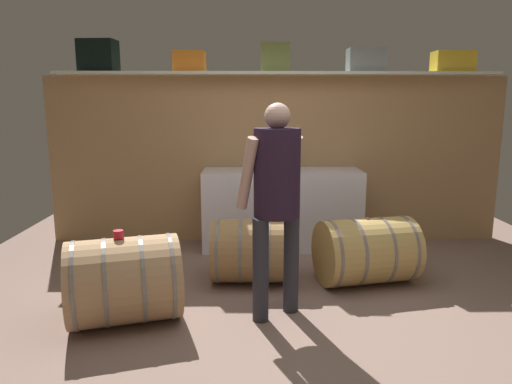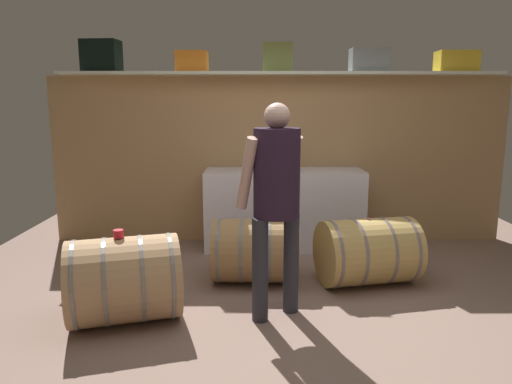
{
  "view_description": "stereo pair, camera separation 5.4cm",
  "coord_description": "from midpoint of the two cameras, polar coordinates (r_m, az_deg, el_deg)",
  "views": [
    {
      "loc": [
        -0.32,
        -3.38,
        1.67
      ],
      "look_at": [
        -0.26,
        0.71,
        0.89
      ],
      "focal_mm": 33.04,
      "sensor_mm": 36.0,
      "label": 1
    },
    {
      "loc": [
        -0.27,
        -3.38,
        1.67
      ],
      "look_at": [
        -0.26,
        0.71,
        0.89
      ],
      "focal_mm": 33.04,
      "sensor_mm": 36.0,
      "label": 2
    }
  ],
  "objects": [
    {
      "name": "toolcase_olive",
      "position": [
        5.53,
        2.1,
        15.94
      ],
      "size": [
        0.35,
        0.29,
        0.32
      ],
      "primitive_type": "cube",
      "rotation": [
        0.0,
        0.0,
        -0.08
      ],
      "color": "olive",
      "rests_on": "high_shelf_board"
    },
    {
      "name": "wine_barrel_far",
      "position": [
        4.52,
        12.88,
        -6.96
      ],
      "size": [
        0.97,
        0.78,
        0.63
      ],
      "rotation": [
        0.0,
        0.0,
        0.21
      ],
      "color": "tan",
      "rests_on": "ground"
    },
    {
      "name": "toolcase_grey",
      "position": [
        5.67,
        12.87,
        15.28
      ],
      "size": [
        0.41,
        0.25,
        0.26
      ],
      "primitive_type": "cube",
      "rotation": [
        0.0,
        0.0,
        0.01
      ],
      "color": "gray",
      "rests_on": "high_shelf_board"
    },
    {
      "name": "wine_bottle_green",
      "position": [
        5.56,
        3.07,
        4.51
      ],
      "size": [
        0.07,
        0.07,
        0.34
      ],
      "color": "#314F2F",
      "rests_on": "work_cabinet"
    },
    {
      "name": "ground_plane",
      "position": [
        4.3,
        3.23,
        -12.19
      ],
      "size": [
        6.6,
        7.73,
        0.02
      ],
      "primitive_type": "cube",
      "color": "#866B5F"
    },
    {
      "name": "toolcase_black",
      "position": [
        5.79,
        -18.82,
        15.34
      ],
      "size": [
        0.42,
        0.31,
        0.35
      ],
      "primitive_type": "cube",
      "rotation": [
        0.0,
        0.0,
        -0.08
      ],
      "color": "black",
      "rests_on": "high_shelf_board"
    },
    {
      "name": "toolcase_yellow",
      "position": [
        5.98,
        22.48,
        14.37
      ],
      "size": [
        0.44,
        0.26,
        0.23
      ],
      "primitive_type": "cube",
      "rotation": [
        0.0,
        0.0,
        -0.01
      ],
      "color": "yellow",
      "rests_on": "high_shelf_board"
    },
    {
      "name": "wine_barrel_near",
      "position": [
        3.79,
        -16.09,
        -10.23
      ],
      "size": [
        0.98,
        0.86,
        0.67
      ],
      "rotation": [
        0.0,
        0.0,
        0.28
      ],
      "color": "tan",
      "rests_on": "ground"
    },
    {
      "name": "work_cabinet",
      "position": [
        5.45,
        2.84,
        -2.07
      ],
      "size": [
        1.8,
        0.57,
        0.91
      ],
      "primitive_type": "cube",
      "color": "white",
      "rests_on": "ground"
    },
    {
      "name": "wine_barrel_flank",
      "position": [
        4.45,
        -0.54,
        -7.1
      ],
      "size": [
        0.8,
        0.62,
        0.61
      ],
      "rotation": [
        0.0,
        0.0,
        -0.02
      ],
      "color": "#A87E4D",
      "rests_on": "ground"
    },
    {
      "name": "high_shelf_board",
      "position": [
        5.52,
        2.29,
        14.14
      ],
      "size": [
        4.97,
        0.4,
        0.03
      ],
      "primitive_type": "cube",
      "color": "silver",
      "rests_on": "back_wall_panel"
    },
    {
      "name": "toolcase_orange",
      "position": [
        5.56,
        -8.33,
        15.35
      ],
      "size": [
        0.35,
        0.29,
        0.23
      ],
      "primitive_type": "cube",
      "rotation": [
        0.0,
        0.0,
        -0.02
      ],
      "color": "orange",
      "rests_on": "high_shelf_board"
    },
    {
      "name": "wine_glass",
      "position": [
        5.42,
        2.83,
        3.73
      ],
      "size": [
        0.07,
        0.07,
        0.13
      ],
      "color": "white",
      "rests_on": "work_cabinet"
    },
    {
      "name": "back_wall_panel",
      "position": [
        5.7,
        2.13,
        3.92
      ],
      "size": [
        5.4,
        0.1,
        1.98
      ],
      "primitive_type": "cube",
      "color": "tan",
      "rests_on": "ground"
    },
    {
      "name": "tasting_cup",
      "position": [
        3.69,
        -16.73,
        -4.92
      ],
      "size": [
        0.08,
        0.08,
        0.06
      ],
      "primitive_type": "cylinder",
      "color": "red",
      "rests_on": "wine_barrel_near"
    },
    {
      "name": "wine_bottle_dark",
      "position": [
        5.2,
        4.12,
        3.91
      ],
      "size": [
        0.08,
        0.08,
        0.29
      ],
      "color": "black",
      "rests_on": "work_cabinet"
    },
    {
      "name": "winemaker_pouring",
      "position": [
        3.57,
        2.04,
        0.38
      ],
      "size": [
        0.55,
        0.51,
        1.67
      ],
      "rotation": [
        0.0,
        0.0,
        0.59
      ],
      "color": "#2A2A31",
      "rests_on": "ground"
    }
  ]
}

